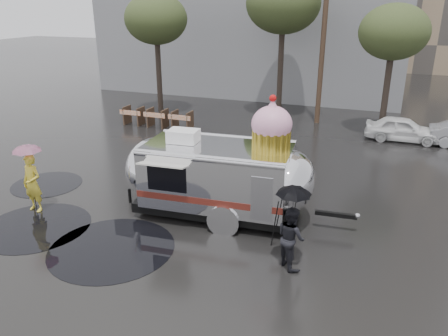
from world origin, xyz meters
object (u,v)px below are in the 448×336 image
at_px(airstream_trailer, 221,174).
at_px(person_left, 32,183).
at_px(tripod, 284,216).
at_px(person_right, 291,237).

bearing_deg(airstream_trailer, person_left, -166.89).
bearing_deg(tripod, airstream_trailer, 171.25).
relative_size(airstream_trailer, tripod, 4.74).
xyz_separation_m(airstream_trailer, person_right, (2.73, -2.09, -0.60)).
relative_size(airstream_trailer, person_left, 3.95).
bearing_deg(airstream_trailer, person_right, -41.79).
xyz_separation_m(person_left, person_right, (8.60, -0.24, -0.12)).
bearing_deg(person_left, person_right, 3.07).
height_order(airstream_trailer, tripod, airstream_trailer).
relative_size(airstream_trailer, person_right, 4.52).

